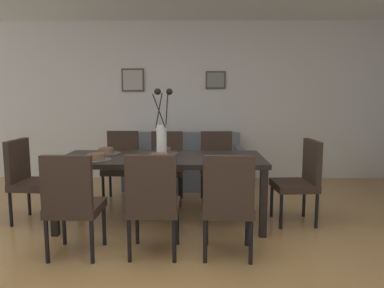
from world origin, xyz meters
TOP-DOWN VIEW (x-y plane):
  - ground_plane at (0.00, 0.00)m, footprint 9.00×9.00m
  - back_wall_panel at (0.00, 3.25)m, footprint 9.00×0.10m
  - dining_table at (0.01, 1.00)m, footprint 2.20×0.92m
  - dining_chair_near_left at (-0.67, 0.11)m, footprint 0.45×0.45m
  - dining_chair_near_right at (-0.62, 1.90)m, footprint 0.44×0.44m
  - dining_chair_far_left at (0.01, 0.14)m, footprint 0.44×0.44m
  - dining_chair_far_right at (-0.02, 1.85)m, footprint 0.44×0.44m
  - dining_chair_mid_left at (0.66, 0.13)m, footprint 0.46×0.46m
  - dining_chair_mid_right at (0.65, 1.86)m, footprint 0.46×0.46m
  - dining_chair_head_west at (-1.48, 1.03)m, footprint 0.47×0.47m
  - dining_chair_head_east at (1.53, 1.03)m, footprint 0.47×0.47m
  - centerpiece_vase at (0.01, 1.00)m, footprint 0.21×0.23m
  - placemat_near_left at (-0.65, 0.80)m, footprint 0.32×0.32m
  - bowl_near_left at (-0.65, 0.80)m, footprint 0.17×0.17m
  - placemat_near_right at (-0.65, 1.21)m, footprint 0.32×0.32m
  - bowl_near_right at (-0.65, 1.21)m, footprint 0.17×0.17m
  - placemat_far_left at (0.01, 0.80)m, footprint 0.32×0.32m
  - bowl_far_left at (0.01, 0.80)m, footprint 0.17×0.17m
  - placemat_far_right at (0.01, 1.21)m, footprint 0.32×0.32m
  - bowl_far_right at (0.01, 1.21)m, footprint 0.17×0.17m
  - sofa at (0.18, 2.70)m, footprint 1.79×0.84m
  - framed_picture_left at (-0.68, 3.18)m, footprint 0.37×0.03m
  - framed_picture_center at (0.69, 3.18)m, footprint 0.33×0.03m

SIDE VIEW (x-z plane):
  - ground_plane at x=0.00m, z-range 0.00..0.00m
  - sofa at x=0.18m, z-range -0.12..0.68m
  - dining_chair_near_left at x=-0.67m, z-range 0.05..0.97m
  - dining_chair_near_right at x=-0.62m, z-range 0.05..0.97m
  - dining_chair_far_left at x=0.01m, z-range 0.05..0.97m
  - dining_chair_far_right at x=-0.02m, z-range 0.05..0.97m
  - dining_chair_mid_left at x=0.66m, z-range 0.05..0.97m
  - dining_chair_mid_right at x=0.65m, z-range 0.05..0.97m
  - dining_chair_head_west at x=-1.48m, z-range 0.05..0.97m
  - dining_chair_head_east at x=1.53m, z-range 0.05..0.97m
  - dining_table at x=0.01m, z-range 0.30..1.04m
  - placemat_near_left at x=-0.65m, z-range 0.74..0.75m
  - placemat_near_right at x=-0.65m, z-range 0.74..0.75m
  - placemat_far_left at x=0.01m, z-range 0.74..0.75m
  - placemat_far_right at x=0.01m, z-range 0.74..0.75m
  - bowl_near_left at x=-0.65m, z-range 0.75..0.81m
  - bowl_near_right at x=-0.65m, z-range 0.75..0.81m
  - bowl_far_left at x=0.01m, z-range 0.75..0.81m
  - bowl_far_right at x=0.01m, z-range 0.75..0.81m
  - centerpiece_vase at x=0.01m, z-range 0.66..1.39m
  - back_wall_panel at x=0.00m, z-range 0.00..2.60m
  - framed_picture_left at x=-0.68m, z-range 1.46..1.83m
  - framed_picture_center at x=0.69m, z-range 1.50..1.79m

